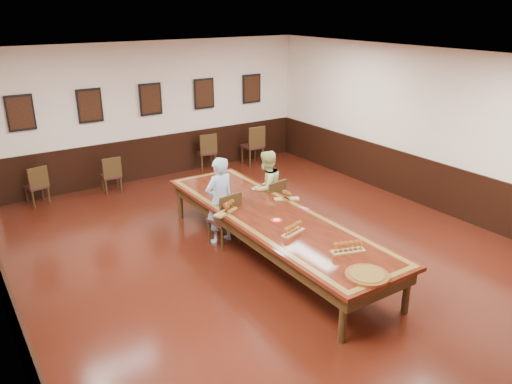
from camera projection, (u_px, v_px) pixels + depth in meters
floor at (272, 257)px, 8.37m from camera, size 8.00×10.00×0.02m
ceiling at (275, 60)px, 7.23m from camera, size 8.00×10.00×0.02m
wall_back at (150, 112)px, 11.71m from camera, size 8.00×0.02×3.20m
wall_right at (439, 132)px, 9.87m from camera, size 0.02×10.00×3.20m
chair_man at (224, 218)px, 8.66m from camera, size 0.52×0.56×0.98m
chair_woman at (270, 202)px, 9.42m from camera, size 0.52×0.55×0.92m
spare_chair_a at (36, 185)px, 10.41m from camera, size 0.48×0.51×0.86m
spare_chair_b at (111, 174)px, 11.05m from camera, size 0.43×0.47×0.86m
spare_chair_c at (206, 151)px, 12.67m from camera, size 0.52×0.55×0.94m
spare_chair_d at (252, 145)px, 13.05m from camera, size 0.50×0.54×1.03m
person_man at (220, 201)px, 8.63m from camera, size 0.62×0.45×1.56m
person_woman at (266, 188)px, 9.40m from camera, size 0.81×0.69×1.44m
pink_phone at (304, 208)px, 8.36m from camera, size 0.10×0.16×0.01m
wainscoting at (273, 229)px, 8.19m from camera, size 8.00×10.00×1.00m
conference_table at (273, 223)px, 8.15m from camera, size 1.40×5.00×0.76m
posters at (151, 99)px, 11.55m from camera, size 6.14×0.04×0.74m
flight_a at (227, 208)px, 8.19m from camera, size 0.50×0.33×0.18m
flight_b at (287, 196)px, 8.72m from camera, size 0.45×0.32×0.16m
flight_c at (293, 229)px, 7.44m from camera, size 0.45×0.25×0.16m
flight_d at (348, 247)px, 6.87m from camera, size 0.50×0.29×0.18m
red_plate_grp at (277, 220)px, 7.89m from camera, size 0.19×0.19×0.02m
carved_platter at (367, 275)px, 6.28m from camera, size 0.63×0.63×0.04m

